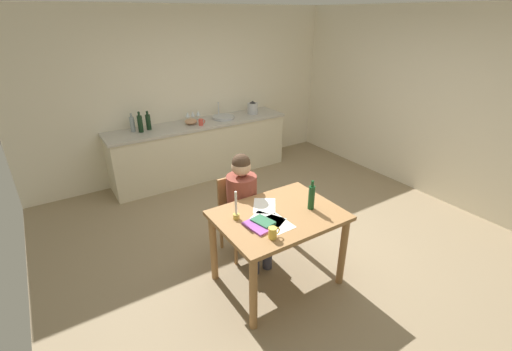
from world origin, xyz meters
TOP-DOWN VIEW (x-y plane):
  - ground_plane at (0.00, 0.00)m, footprint 5.20×5.20m
  - wall_back at (0.00, 2.60)m, footprint 5.20×0.12m
  - wall_right at (2.60, 0.00)m, footprint 0.12×5.20m
  - kitchen_counter at (0.00, 2.24)m, footprint 2.90×0.64m
  - dining_table at (-0.45, -0.51)m, footprint 1.15×0.86m
  - chair_at_table at (-0.50, 0.16)m, footprint 0.40×0.40m
  - person_seated at (-0.50, 0.01)m, footprint 0.32×0.59m
  - coffee_mug at (-0.71, -0.79)m, footprint 0.11×0.07m
  - candlestick at (-0.82, -0.38)m, footprint 0.06×0.06m
  - book_magazine at (-0.73, -0.59)m, footprint 0.20×0.27m
  - book_cookery at (-0.67, -0.57)m, footprint 0.17×0.22m
  - paper_letter at (-0.48, -0.32)m, footprint 0.34×0.36m
  - paper_bill at (-0.60, -0.54)m, footprint 0.33×0.36m
  - paper_envelope at (-0.56, -0.64)m, footprint 0.22×0.31m
  - wine_bottle_on_table at (-0.14, -0.60)m, footprint 0.06×0.06m
  - sink_unit at (0.43, 2.24)m, footprint 0.36×0.36m
  - bottle_oil at (-1.00, 2.34)m, footprint 0.07×0.07m
  - bottle_vinegar at (-0.91, 2.25)m, footprint 0.07×0.07m
  - bottle_wine_red at (-0.78, 2.31)m, footprint 0.07×0.07m
  - mixing_bowl at (-0.14, 2.23)m, footprint 0.19×0.19m
  - stovetop_kettle at (1.00, 2.24)m, footprint 0.18×0.18m
  - wine_glass_near_sink at (0.06, 2.39)m, footprint 0.07×0.07m
  - wine_glass_by_kettle at (-0.04, 2.39)m, footprint 0.07×0.07m
  - wine_glass_back_left at (-0.12, 2.39)m, footprint 0.07×0.07m
  - teacup_on_counter at (-0.03, 2.09)m, footprint 0.11×0.07m

SIDE VIEW (x-z plane):
  - ground_plane at x=0.00m, z-range -0.04..0.00m
  - kitchen_counter at x=0.00m, z-range 0.00..0.90m
  - chair_at_table at x=-0.50m, z-range 0.05..0.92m
  - dining_table at x=-0.45m, z-range 0.27..1.05m
  - person_seated at x=-0.50m, z-range 0.08..1.28m
  - paper_letter at x=-0.48m, z-range 0.78..0.79m
  - paper_bill at x=-0.60m, z-range 0.78..0.79m
  - paper_envelope at x=-0.56m, z-range 0.78..0.79m
  - book_magazine at x=-0.73m, z-range 0.78..0.80m
  - book_cookery at x=-0.67m, z-range 0.78..0.82m
  - coffee_mug at x=-0.71m, z-range 0.79..0.88m
  - candlestick at x=-0.82m, z-range 0.72..1.00m
  - wine_bottle_on_table at x=-0.14m, z-range 0.76..1.05m
  - sink_unit at x=0.43m, z-range 0.80..1.04m
  - mixing_bowl at x=-0.14m, z-range 0.90..0.99m
  - teacup_on_counter at x=-0.03m, z-range 0.90..1.00m
  - stovetop_kettle at x=1.00m, z-range 0.89..1.11m
  - wine_glass_near_sink at x=0.06m, z-range 0.93..1.09m
  - wine_glass_by_kettle at x=-0.04m, z-range 0.93..1.09m
  - wine_glass_back_left at x=-0.12m, z-range 0.93..1.09m
  - bottle_oil at x=-1.00m, z-range 0.88..1.15m
  - bottle_wine_red at x=-0.78m, z-range 0.88..1.16m
  - bottle_vinegar at x=-0.91m, z-range 0.88..1.18m
  - wall_back at x=0.00m, z-range 0.00..2.60m
  - wall_right at x=2.60m, z-range 0.00..2.60m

